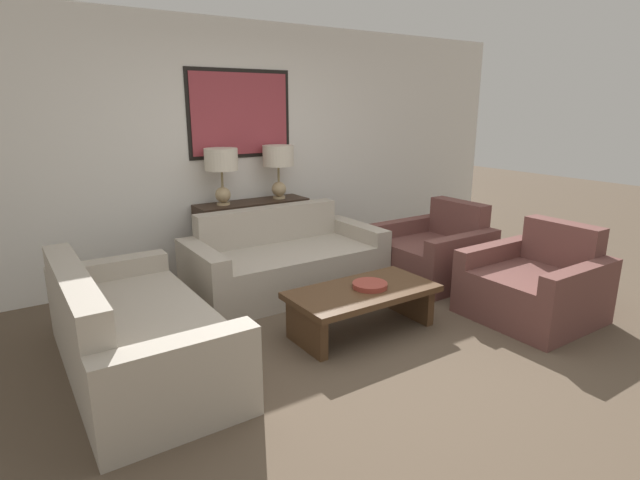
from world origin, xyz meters
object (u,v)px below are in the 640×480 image
(armchair_near_back_wall, at_px, (434,254))
(couch_by_back_wall, at_px, (285,263))
(console_table, at_px, (253,237))
(couch_by_side, at_px, (133,335))
(table_lamp_left, at_px, (221,165))
(armchair_near_camera, at_px, (535,287))
(table_lamp_right, at_px, (278,161))
(coffee_table, at_px, (362,300))
(decorative_bowl, at_px, (370,285))

(armchair_near_back_wall, bearing_deg, couch_by_back_wall, 158.05)
(console_table, relative_size, couch_by_side, 0.64)
(couch_by_back_wall, xyz_separation_m, couch_by_side, (-1.66, -0.81, 0.00))
(couch_by_back_wall, xyz_separation_m, armchair_near_back_wall, (1.48, -0.59, 0.00))
(table_lamp_left, relative_size, armchair_near_back_wall, 0.61)
(console_table, height_order, armchair_near_camera, armchair_near_camera)
(table_lamp_left, xyz_separation_m, table_lamp_right, (0.66, 0.00, 0.00))
(armchair_near_camera, bearing_deg, armchair_near_back_wall, 90.00)
(table_lamp_right, bearing_deg, armchair_near_back_wall, -48.24)
(console_table, relative_size, table_lamp_right, 2.11)
(table_lamp_right, xyz_separation_m, couch_by_side, (-1.99, -1.50, -0.93))
(table_lamp_left, distance_m, table_lamp_right, 0.66)
(couch_by_back_wall, relative_size, coffee_table, 1.58)
(couch_by_back_wall, bearing_deg, coffee_table, -87.89)
(table_lamp_left, height_order, armchair_near_camera, table_lamp_left)
(decorative_bowl, bearing_deg, armchair_near_camera, -23.01)
(coffee_table, height_order, armchair_near_camera, armchair_near_camera)
(table_lamp_right, height_order, armchair_near_back_wall, table_lamp_right)
(table_lamp_left, distance_m, decorative_bowl, 2.10)
(table_lamp_left, bearing_deg, coffee_table, -78.68)
(console_table, xyz_separation_m, couch_by_side, (-1.66, -1.50, -0.12))
(armchair_near_camera, bearing_deg, table_lamp_right, 114.95)
(couch_by_back_wall, height_order, couch_by_side, same)
(table_lamp_left, xyz_separation_m, couch_by_back_wall, (0.33, -0.69, -0.93))
(couch_by_side, distance_m, decorative_bowl, 1.81)
(table_lamp_left, relative_size, couch_by_side, 0.31)
(armchair_near_back_wall, relative_size, armchair_near_camera, 1.00)
(console_table, bearing_deg, armchair_near_back_wall, -40.98)
(table_lamp_left, relative_size, decorative_bowl, 2.05)
(couch_by_side, height_order, coffee_table, couch_by_side)
(couch_by_back_wall, distance_m, coffee_table, 1.18)
(console_table, distance_m, table_lamp_right, 0.87)
(table_lamp_left, bearing_deg, couch_by_side, -131.56)
(decorative_bowl, bearing_deg, table_lamp_right, 83.32)
(decorative_bowl, bearing_deg, couch_by_back_wall, 95.30)
(table_lamp_left, height_order, coffee_table, table_lamp_left)
(decorative_bowl, relative_size, armchair_near_back_wall, 0.30)
(console_table, xyz_separation_m, coffee_table, (0.04, -1.87, -0.12))
(table_lamp_right, bearing_deg, couch_by_back_wall, -115.71)
(couch_by_back_wall, relative_size, armchair_near_camera, 1.99)
(armchair_near_back_wall, bearing_deg, console_table, 139.02)
(couch_by_back_wall, bearing_deg, armchair_near_camera, -50.22)
(couch_by_side, bearing_deg, table_lamp_left, 48.44)
(table_lamp_left, bearing_deg, table_lamp_right, 0.00)
(coffee_table, bearing_deg, table_lamp_left, 101.32)
(armchair_near_camera, bearing_deg, coffee_table, 157.64)
(couch_by_back_wall, xyz_separation_m, decorative_bowl, (0.11, -1.19, 0.12))
(console_table, height_order, table_lamp_left, table_lamp_left)
(couch_by_side, height_order, armchair_near_camera, armchair_near_camera)
(console_table, bearing_deg, couch_by_side, -137.93)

